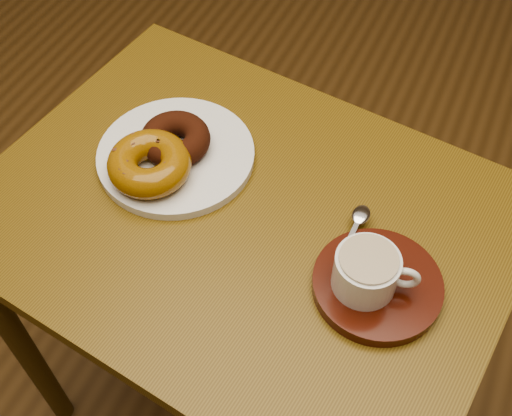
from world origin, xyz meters
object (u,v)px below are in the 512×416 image
at_px(saucer, 377,285).
at_px(coffee_cup, 367,271).
at_px(donut_plate, 176,155).
at_px(cafe_table, 244,256).

xyz_separation_m(saucer, coffee_cup, (-0.01, -0.01, 0.04)).
height_order(donut_plate, coffee_cup, coffee_cup).
xyz_separation_m(cafe_table, saucer, (0.21, -0.04, 0.12)).
bearing_deg(donut_plate, saucer, -15.14).
height_order(donut_plate, saucer, saucer).
relative_size(cafe_table, coffee_cup, 7.56).
distance_m(cafe_table, donut_plate, 0.18).
distance_m(donut_plate, coffee_cup, 0.34).
bearing_deg(saucer, donut_plate, 164.86).
height_order(saucer, coffee_cup, coffee_cup).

